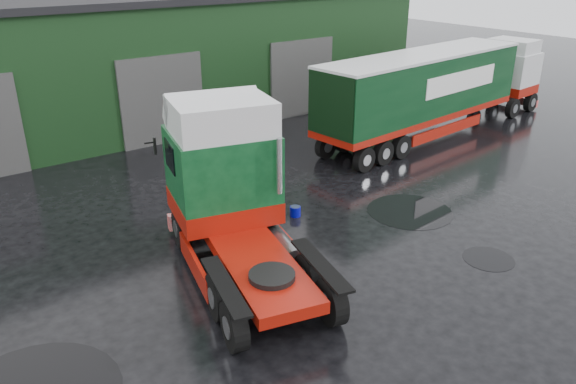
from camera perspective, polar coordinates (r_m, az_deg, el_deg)
The scene contains 8 objects.
ground at distance 15.07m, azimuth 4.07°, elevation -9.99°, with size 100.00×100.00×0.00m, color black.
warehouse at distance 31.61m, azimuth -17.56°, elevation 13.04°, with size 32.40×12.40×6.30m.
hero_tractor at distance 14.45m, azimuth -4.30°, elevation -1.03°, with size 3.16×7.45×4.63m, color #0E431F, non-canonical shape.
lorry_right at distance 26.88m, azimuth 13.35°, elevation 9.36°, with size 2.68×15.51×4.08m, color silver, non-canonical shape.
wash_bucket at distance 18.92m, azimuth 0.74°, elevation -1.97°, with size 0.36×0.36×0.34m, color #07089C.
tree_back_b at distance 43.72m, azimuth -12.22°, elevation 16.97°, with size 4.40×4.40×7.50m, color black, non-canonical shape.
puddle_1 at distance 19.75m, azimuth 12.27°, elevation -1.93°, with size 2.91×2.91×0.01m, color black.
puddle_3 at distance 17.45m, azimuth 19.70°, elevation -6.41°, with size 1.47×1.47×0.01m, color black.
Camera 1 is at (-8.34, -9.43, 8.28)m, focal length 35.00 mm.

